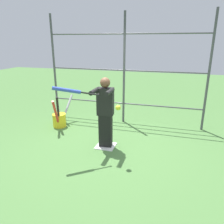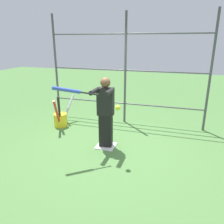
# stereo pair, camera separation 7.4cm
# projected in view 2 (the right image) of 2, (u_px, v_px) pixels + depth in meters

# --- Properties ---
(ground_plane) EXTENTS (24.00, 24.00, 0.00)m
(ground_plane) POSITION_uv_depth(u_px,v_px,m) (106.00, 146.00, 4.75)
(ground_plane) COLOR #4C7A3D
(home_plate) EXTENTS (0.40, 0.40, 0.02)m
(home_plate) POSITION_uv_depth(u_px,v_px,m) (106.00, 146.00, 4.75)
(home_plate) COLOR white
(home_plate) RESTS_ON ground
(fence_backstop) EXTENTS (4.22, 0.06, 2.89)m
(fence_backstop) POSITION_uv_depth(u_px,v_px,m) (125.00, 70.00, 5.75)
(fence_backstop) COLOR #4C4C51
(fence_backstop) RESTS_ON ground
(batter) EXTENTS (0.39, 0.52, 1.50)m
(batter) POSITION_uv_depth(u_px,v_px,m) (105.00, 111.00, 4.49)
(batter) COLOR black
(batter) RESTS_ON ground
(baseball_bat_swinging) EXTENTS (0.72, 0.50, 0.23)m
(baseball_bat_swinging) POSITION_uv_depth(u_px,v_px,m) (71.00, 91.00, 3.84)
(baseball_bat_swinging) COLOR black
(softball_in_flight) EXTENTS (0.10, 0.10, 0.10)m
(softball_in_flight) POSITION_uv_depth(u_px,v_px,m) (118.00, 108.00, 3.86)
(softball_in_flight) COLOR yellow
(bat_bucket) EXTENTS (0.36, 1.17, 0.89)m
(bat_bucket) POSITION_uv_depth(u_px,v_px,m) (61.00, 118.00, 5.80)
(bat_bucket) COLOR yellow
(bat_bucket) RESTS_ON ground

